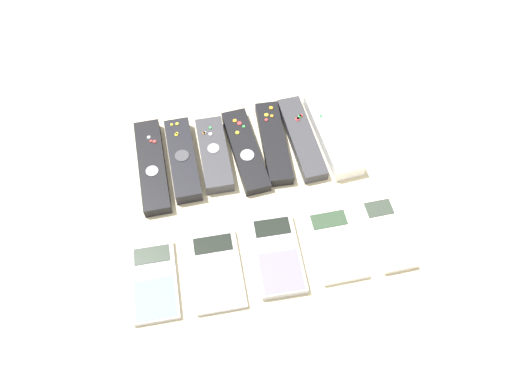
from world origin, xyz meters
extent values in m
plane|color=beige|center=(0.00, 0.00, 0.00)|extent=(3.00, 3.00, 0.00)
cube|color=black|center=(-0.19, 0.13, 0.01)|extent=(0.05, 0.21, 0.02)
cylinder|color=#99999E|center=(-0.19, 0.11, 0.02)|extent=(0.02, 0.02, 0.00)
cylinder|color=red|center=(-0.18, 0.18, 0.02)|extent=(0.01, 0.01, 0.00)
cylinder|color=silver|center=(-0.18, 0.19, 0.02)|extent=(0.01, 0.01, 0.00)
cylinder|color=red|center=(-0.17, 0.18, 0.02)|extent=(0.01, 0.01, 0.00)
cube|color=black|center=(-0.13, 0.13, 0.01)|extent=(0.05, 0.19, 0.03)
cylinder|color=#38383D|center=(-0.13, 0.13, 0.03)|extent=(0.03, 0.03, 0.00)
cylinder|color=yellow|center=(-0.14, 0.21, 0.03)|extent=(0.01, 0.01, 0.00)
cylinder|color=yellow|center=(-0.13, 0.19, 0.03)|extent=(0.01, 0.01, 0.00)
cylinder|color=yellow|center=(-0.12, 0.21, 0.03)|extent=(0.01, 0.01, 0.00)
cylinder|color=yellow|center=(-0.13, 0.19, 0.03)|extent=(0.01, 0.01, 0.00)
cube|color=#333338|center=(-0.06, 0.13, 0.01)|extent=(0.06, 0.17, 0.03)
cylinder|color=#99999E|center=(-0.06, 0.14, 0.03)|extent=(0.02, 0.02, 0.00)
cylinder|color=orange|center=(-0.07, 0.18, 0.03)|extent=(0.01, 0.01, 0.00)
cylinder|color=green|center=(-0.06, 0.19, 0.03)|extent=(0.01, 0.01, 0.00)
cylinder|color=silver|center=(-0.07, 0.18, 0.03)|extent=(0.01, 0.01, 0.00)
cylinder|color=silver|center=(-0.06, 0.18, 0.03)|extent=(0.01, 0.01, 0.00)
cube|color=black|center=(0.00, 0.13, 0.01)|extent=(0.06, 0.20, 0.02)
cylinder|color=#99999E|center=(0.00, 0.11, 0.02)|extent=(0.03, 0.03, 0.00)
cylinder|color=yellow|center=(-0.01, 0.17, 0.02)|extent=(0.01, 0.01, 0.00)
cylinder|color=green|center=(0.01, 0.18, 0.02)|extent=(0.01, 0.01, 0.00)
cylinder|color=orange|center=(-0.01, 0.20, 0.02)|extent=(0.01, 0.01, 0.00)
cylinder|color=red|center=(0.00, 0.19, 0.02)|extent=(0.01, 0.01, 0.00)
cube|color=black|center=(0.06, 0.14, 0.01)|extent=(0.06, 0.20, 0.02)
cylinder|color=red|center=(0.06, 0.19, 0.02)|extent=(0.01, 0.01, 0.00)
cylinder|color=orange|center=(0.07, 0.20, 0.02)|extent=(0.01, 0.01, 0.00)
cylinder|color=yellow|center=(0.06, 0.20, 0.02)|extent=(0.01, 0.01, 0.00)
cylinder|color=orange|center=(0.07, 0.22, 0.02)|extent=(0.01, 0.01, 0.00)
cube|color=#333338|center=(0.12, 0.14, 0.01)|extent=(0.05, 0.20, 0.02)
cylinder|color=green|center=(0.13, 0.18, 0.02)|extent=(0.01, 0.01, 0.00)
cylinder|color=blue|center=(0.12, 0.18, 0.02)|extent=(0.01, 0.01, 0.00)
cylinder|color=red|center=(0.13, 0.19, 0.02)|extent=(0.01, 0.01, 0.00)
cylinder|color=red|center=(0.12, 0.18, 0.02)|extent=(0.01, 0.01, 0.00)
cube|color=white|center=(0.18, 0.13, 0.01)|extent=(0.07, 0.21, 0.03)
cylinder|color=green|center=(0.17, 0.17, 0.03)|extent=(0.01, 0.01, 0.00)
cylinder|color=silver|center=(0.17, 0.18, 0.03)|extent=(0.01, 0.01, 0.00)
cube|color=#B2B2B7|center=(-0.21, -0.10, 0.01)|extent=(0.08, 0.15, 0.01)
cube|color=#333D33|center=(-0.21, -0.06, 0.01)|extent=(0.06, 0.03, 0.00)
cube|color=slate|center=(-0.21, -0.14, 0.01)|extent=(0.07, 0.07, 0.00)
cube|color=#B2B2B7|center=(-0.10, -0.11, 0.01)|extent=(0.09, 0.15, 0.01)
cube|color=black|center=(-0.10, -0.06, 0.01)|extent=(0.07, 0.03, 0.00)
cube|color=gray|center=(-0.10, -0.14, 0.01)|extent=(0.08, 0.08, 0.00)
cube|color=#B2B2B7|center=(0.01, -0.10, 0.01)|extent=(0.09, 0.15, 0.02)
cube|color=black|center=(0.01, -0.05, 0.02)|extent=(0.07, 0.04, 0.00)
cube|color=slate|center=(0.01, -0.14, 0.02)|extent=(0.07, 0.08, 0.00)
cube|color=silver|center=(0.12, -0.10, 0.01)|extent=(0.08, 0.14, 0.01)
cube|color=#2D422D|center=(0.12, -0.05, 0.01)|extent=(0.06, 0.03, 0.00)
cube|color=#9E8A92|center=(0.12, -0.13, 0.01)|extent=(0.07, 0.07, 0.00)
cube|color=beige|center=(0.22, -0.10, 0.01)|extent=(0.06, 0.15, 0.01)
cube|color=#333D33|center=(0.22, -0.05, 0.01)|extent=(0.05, 0.03, 0.00)
cube|color=gray|center=(0.22, -0.13, 0.01)|extent=(0.05, 0.07, 0.00)
camera|label=1|loc=(-0.10, -0.44, 0.82)|focal=35.00mm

